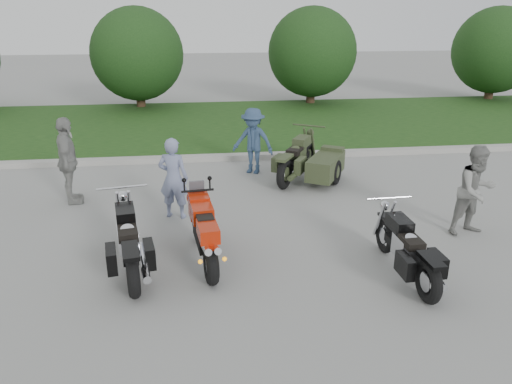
{
  "coord_description": "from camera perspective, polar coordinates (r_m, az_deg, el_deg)",
  "views": [
    {
      "loc": [
        -0.85,
        -7.09,
        3.92
      ],
      "look_at": [
        0.18,
        1.25,
        0.8
      ],
      "focal_mm": 35.0,
      "sensor_mm": 36.0,
      "label": 1
    }
  ],
  "objects": [
    {
      "name": "cruiser_sidecar",
      "position": [
        11.91,
        6.53,
        3.25
      ],
      "size": [
        1.89,
        2.29,
        0.95
      ],
      "rotation": [
        0.0,
        0.0,
        -0.53
      ],
      "color": "black",
      "rests_on": "ground"
    },
    {
      "name": "cruiser_left",
      "position": [
        8.02,
        -14.29,
        -5.8
      ],
      "size": [
        0.66,
        2.39,
        0.92
      ],
      "rotation": [
        0.0,
        0.0,
        0.17
      ],
      "color": "black",
      "rests_on": "ground"
    },
    {
      "name": "person_back",
      "position": [
        11.08,
        -20.7,
        3.32
      ],
      "size": [
        0.64,
        1.14,
        1.84
      ],
      "primitive_type": "imported",
      "rotation": [
        0.0,
        0.0,
        1.76
      ],
      "color": "gray",
      "rests_on": "ground"
    },
    {
      "name": "person_grey",
      "position": [
        9.77,
        23.85,
        0.13
      ],
      "size": [
        0.93,
        0.8,
        1.66
      ],
      "primitive_type": "imported",
      "rotation": [
        0.0,
        0.0,
        0.23
      ],
      "color": "gray",
      "rests_on": "ground"
    },
    {
      "name": "ground",
      "position": [
        8.15,
        -0.17,
        -8.41
      ],
      "size": [
        80.0,
        80.0,
        0.0
      ],
      "primitive_type": "plane",
      "color": "gray",
      "rests_on": "ground"
    },
    {
      "name": "cruiser_right",
      "position": [
        7.97,
        17.0,
        -6.6
      ],
      "size": [
        0.39,
        2.19,
        0.84
      ],
      "rotation": [
        0.0,
        0.0,
        0.03
      ],
      "color": "black",
      "rests_on": "ground"
    },
    {
      "name": "sportbike_red",
      "position": [
        8.02,
        -5.93,
        -4.48
      ],
      "size": [
        0.49,
        2.03,
        0.97
      ],
      "rotation": [
        0.0,
        0.0,
        0.11
      ],
      "color": "black",
      "rests_on": "ground"
    },
    {
      "name": "grass_strip",
      "position": [
        17.69,
        -4.15,
        7.74
      ],
      "size": [
        60.0,
        8.0,
        0.14
      ],
      "primitive_type": "cube",
      "color": "#355B1F",
      "rests_on": "ground"
    },
    {
      "name": "tree_mid_right",
      "position": [
        21.22,
        6.43,
        15.59
      ],
      "size": [
        3.6,
        3.6,
        4.0
      ],
      "color": "#3F2B1C",
      "rests_on": "ground"
    },
    {
      "name": "curb",
      "position": [
        13.67,
        -3.19,
        4.0
      ],
      "size": [
        60.0,
        0.3,
        0.15
      ],
      "primitive_type": "cube",
      "color": "#A4A19A",
      "rests_on": "ground"
    },
    {
      "name": "person_denim",
      "position": [
        12.37,
        -0.34,
        5.84
      ],
      "size": [
        1.22,
        1.03,
        1.63
      ],
      "primitive_type": "imported",
      "rotation": [
        0.0,
        0.0,
        -0.49
      ],
      "color": "#304766",
      "rests_on": "ground"
    },
    {
      "name": "person_stripe",
      "position": [
        9.8,
        -9.42,
        1.56
      ],
      "size": [
        0.68,
        0.54,
        1.62
      ],
      "primitive_type": "imported",
      "rotation": [
        0.0,
        0.0,
        2.85
      ],
      "color": "#7A83A6",
      "rests_on": "ground"
    },
    {
      "name": "tree_far_right",
      "position": [
        24.33,
        25.72,
        14.38
      ],
      "size": [
        3.6,
        3.6,
        4.0
      ],
      "color": "#3F2B1C",
      "rests_on": "ground"
    },
    {
      "name": "tree_mid_left",
      "position": [
        20.77,
        -13.42,
        15.08
      ],
      "size": [
        3.6,
        3.6,
        4.0
      ],
      "color": "#3F2B1C",
      "rests_on": "ground"
    }
  ]
}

